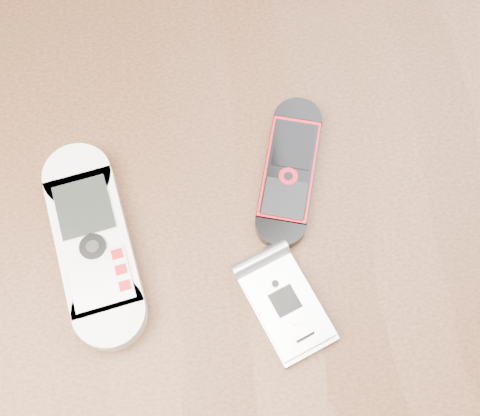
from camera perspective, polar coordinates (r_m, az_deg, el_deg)
The scene contains 5 objects.
ground at distance 1.28m, azimuth -0.23°, elevation -12.26°, with size 4.00×4.00×0.00m, color #472B19.
table at distance 0.65m, azimuth -0.44°, elevation -3.68°, with size 1.20×0.80×0.75m.
nokia_white at distance 0.55m, azimuth -12.40°, elevation -2.91°, with size 0.06×0.17×0.02m, color white.
nokia_black_red at distance 0.56m, azimuth 4.22°, elevation 3.19°, with size 0.04×0.14×0.01m, color black.
motorola_razr at distance 0.52m, azimuth 3.95°, elevation -8.30°, with size 0.05×0.09×0.01m, color silver.
Camera 1 is at (-0.02, -0.19, 1.27)m, focal length 50.00 mm.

